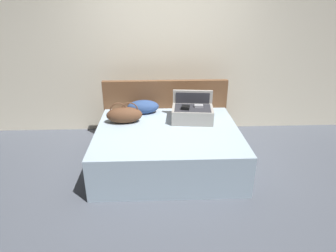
# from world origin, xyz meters

# --- Properties ---
(ground_plane) EXTENTS (12.00, 12.00, 0.00)m
(ground_plane) POSITION_xyz_m (0.00, 0.00, 0.00)
(ground_plane) COLOR #4C515B
(back_wall) EXTENTS (8.00, 0.10, 2.60)m
(back_wall) POSITION_xyz_m (0.00, 1.65, 1.30)
(back_wall) COLOR beige
(back_wall) RESTS_ON ground
(bed) EXTENTS (1.83, 1.53, 0.52)m
(bed) POSITION_xyz_m (0.00, 0.40, 0.26)
(bed) COLOR #99ADBC
(bed) RESTS_ON ground
(headboard) EXTENTS (1.86, 0.08, 0.94)m
(headboard) POSITION_xyz_m (0.00, 1.21, 0.47)
(headboard) COLOR brown
(headboard) RESTS_ON ground
(hard_case_large) EXTENTS (0.59, 0.47, 0.37)m
(hard_case_large) POSITION_xyz_m (0.35, 0.69, 0.64)
(hard_case_large) COLOR gray
(hard_case_large) RESTS_ON bed
(duffel_bag) EXTENTS (0.49, 0.26, 0.28)m
(duffel_bag) POSITION_xyz_m (-0.57, 0.65, 0.63)
(duffel_bag) COLOR brown
(duffel_bag) RESTS_ON bed
(pillow_center_head) EXTENTS (0.47, 0.28, 0.19)m
(pillow_center_head) POSITION_xyz_m (-0.33, 0.99, 0.62)
(pillow_center_head) COLOR navy
(pillow_center_head) RESTS_ON bed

